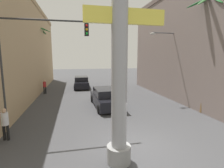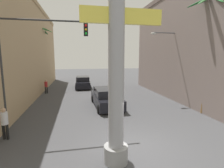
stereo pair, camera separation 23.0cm
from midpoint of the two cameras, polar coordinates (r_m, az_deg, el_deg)
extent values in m
plane|color=#424244|center=(18.00, -2.33, -4.67)|extent=(89.47, 89.47, 0.00)
cube|color=tan|center=(21.71, -32.39, 9.17)|extent=(7.37, 27.60, 9.68)
cube|color=slate|center=(21.35, 26.98, 10.41)|extent=(7.72, 16.38, 10.28)
cylinder|color=#9E9EA3|center=(6.51, 2.44, 11.92)|extent=(0.60, 0.60, 9.11)
cylinder|color=gray|center=(7.56, 2.22, -21.86)|extent=(0.96, 0.96, 0.70)
cube|color=#F2E04C|center=(6.70, 4.29, 21.25)|extent=(3.00, 0.19, 0.56)
cylinder|color=#59595E|center=(18.11, 20.01, 5.40)|extent=(0.16, 0.16, 6.57)
cylinder|color=#59595E|center=(17.66, 17.27, 15.67)|extent=(2.28, 0.10, 0.10)
ellipsoid|color=beige|center=(17.15, 13.76, 15.69)|extent=(0.56, 0.28, 0.20)
cylinder|color=#333333|center=(11.34, -31.76, 2.20)|extent=(0.14, 0.14, 6.31)
cylinder|color=#333333|center=(10.82, -18.73, 19.07)|extent=(5.47, 0.10, 0.10)
cube|color=black|center=(10.70, -7.92, 17.13)|extent=(0.24, 0.24, 0.70)
sphere|color=red|center=(10.60, -7.90, 18.40)|extent=(0.14, 0.14, 0.14)
sphere|color=yellow|center=(10.57, -7.87, 17.23)|extent=(0.14, 0.14, 0.14)
sphere|color=green|center=(10.54, -7.85, 16.05)|extent=(0.14, 0.14, 0.14)
cylinder|color=black|center=(16.56, -5.90, -4.78)|extent=(0.25, 0.65, 0.64)
cylinder|color=black|center=(16.91, 0.49, -4.44)|extent=(0.25, 0.65, 0.64)
cylinder|color=black|center=(13.29, -3.83, -8.18)|extent=(0.25, 0.65, 0.64)
cylinder|color=black|center=(13.73, 4.05, -7.62)|extent=(0.25, 0.65, 0.64)
cube|color=black|center=(15.02, -1.41, -5.20)|extent=(2.22, 4.98, 0.80)
cube|color=black|center=(14.87, -1.42, -2.59)|extent=(1.96, 2.77, 0.60)
cylinder|color=black|center=(25.95, -11.20, 0.07)|extent=(0.24, 0.65, 0.64)
cylinder|color=black|center=(25.96, -7.30, 0.17)|extent=(0.24, 0.65, 0.64)
cylinder|color=black|center=(22.79, -11.39, -1.14)|extent=(0.24, 0.65, 0.64)
cylinder|color=black|center=(22.80, -6.94, -1.03)|extent=(0.24, 0.65, 0.64)
cube|color=black|center=(24.32, -9.22, 0.11)|extent=(1.98, 4.62, 0.80)
cube|color=black|center=(24.23, -9.26, 1.75)|extent=(1.78, 2.56, 0.60)
cylinder|color=brown|center=(24.71, -21.90, 7.67)|extent=(0.67, 0.61, 7.95)
ellipsoid|color=#276C2D|center=(24.97, -20.54, 16.38)|extent=(1.66, 0.37, 0.83)
ellipsoid|color=#26612D|center=(25.76, -21.19, 15.98)|extent=(1.16, 1.54, 0.97)
ellipsoid|color=#216F2D|center=(26.00, -22.47, 16.10)|extent=(0.57, 1.75, 0.63)
ellipsoid|color=#216A2D|center=(25.53, -24.44, 16.02)|extent=(1.71, 0.81, 0.78)
ellipsoid|color=#306B2D|center=(24.92, -24.66, 16.18)|extent=(1.67, 1.03, 0.80)
ellipsoid|color=#2B752D|center=(24.31, -23.36, 16.56)|extent=(0.63, 1.75, 0.68)
ellipsoid|color=#30642D|center=(24.41, -21.38, 16.53)|extent=(1.45, 1.42, 0.81)
cylinder|color=brown|center=(14.70, 29.58, 7.41)|extent=(0.78, 0.52, 8.28)
ellipsoid|color=#265F2D|center=(15.78, 32.63, 21.58)|extent=(1.54, 0.44, 0.82)
ellipsoid|color=#25772D|center=(16.08, 29.87, 21.43)|extent=(1.17, 1.41, 0.90)
ellipsoid|color=#2C732D|center=(15.90, 27.93, 22.17)|extent=(0.45, 1.63, 0.54)
ellipsoid|color=#20642D|center=(15.20, 26.86, 22.69)|extent=(1.53, 1.11, 0.71)
ellipsoid|color=#30602D|center=(14.61, 28.46, 22.98)|extent=(1.53, 0.86, 0.87)
cylinder|color=black|center=(21.63, -20.13, -1.84)|extent=(0.14, 0.14, 0.80)
cylinder|color=black|center=(21.54, -20.61, -1.91)|extent=(0.14, 0.14, 0.80)
cylinder|color=#B22626|center=(21.47, -20.47, -0.06)|extent=(0.47, 0.47, 0.59)
sphere|color=tan|center=(21.42, -20.53, 1.00)|extent=(0.22, 0.22, 0.22)
cylinder|color=black|center=(10.79, -31.34, -13.16)|extent=(0.14, 0.14, 0.80)
cylinder|color=black|center=(10.68, -30.43, -13.31)|extent=(0.14, 0.14, 0.80)
cylinder|color=silver|center=(10.50, -31.20, -9.55)|extent=(0.42, 0.42, 0.65)
sphere|color=tan|center=(10.38, -31.40, -7.26)|extent=(0.22, 0.22, 0.22)
camera|label=1|loc=(0.12, -89.51, 0.08)|focal=28.00mm
camera|label=2|loc=(0.12, 90.49, -0.08)|focal=28.00mm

